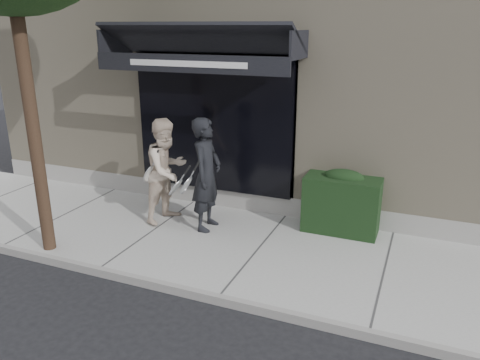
% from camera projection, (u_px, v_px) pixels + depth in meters
% --- Properties ---
extents(ground, '(80.00, 80.00, 0.00)m').
position_uv_depth(ground, '(259.00, 255.00, 7.75)').
color(ground, black).
rests_on(ground, ground).
extents(sidewalk, '(20.00, 3.00, 0.12)m').
position_uv_depth(sidewalk, '(259.00, 252.00, 7.73)').
color(sidewalk, '#979792').
rests_on(sidewalk, ground).
extents(curb, '(20.00, 0.10, 0.14)m').
position_uv_depth(curb, '(219.00, 299.00, 6.37)').
color(curb, gray).
rests_on(curb, ground).
extents(building_facade, '(14.30, 8.04, 5.64)m').
position_uv_depth(building_facade, '(331.00, 64.00, 11.23)').
color(building_facade, tan).
rests_on(building_facade, ground).
extents(hedge, '(1.30, 0.70, 1.14)m').
position_uv_depth(hedge, '(342.00, 202.00, 8.24)').
color(hedge, black).
rests_on(hedge, sidewalk).
extents(pedestrian_front, '(0.82, 0.90, 2.02)m').
position_uv_depth(pedestrian_front, '(206.00, 175.00, 8.20)').
color(pedestrian_front, black).
rests_on(pedestrian_front, sidewalk).
extents(pedestrian_back, '(0.93, 1.09, 1.94)m').
position_uv_depth(pedestrian_back, '(167.00, 170.00, 8.57)').
color(pedestrian_back, beige).
rests_on(pedestrian_back, sidewalk).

